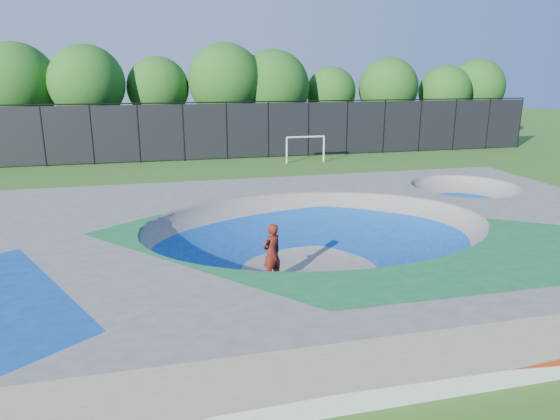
# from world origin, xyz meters

# --- Properties ---
(ground) EXTENTS (120.00, 120.00, 0.00)m
(ground) POSITION_xyz_m (0.00, 0.00, 0.00)
(ground) COLOR #2C5918
(ground) RESTS_ON ground
(skate_deck) EXTENTS (22.00, 14.00, 1.50)m
(skate_deck) POSITION_xyz_m (0.00, 0.00, 0.75)
(skate_deck) COLOR gray
(skate_deck) RESTS_ON ground
(skater) EXTENTS (0.78, 0.69, 1.80)m
(skater) POSITION_xyz_m (-1.70, -0.86, 0.90)
(skater) COLOR #AB270D
(skater) RESTS_ON ground
(skateboard) EXTENTS (0.80, 0.52, 0.05)m
(skateboard) POSITION_xyz_m (-1.70, -0.86, 0.03)
(skateboard) COLOR black
(skateboard) RESTS_ON ground
(soccer_goal) EXTENTS (2.76, 0.12, 1.82)m
(soccer_goal) POSITION_xyz_m (5.03, 18.38, 1.26)
(soccer_goal) COLOR silver
(soccer_goal) RESTS_ON ground
(fence) EXTENTS (48.09, 0.09, 4.04)m
(fence) POSITION_xyz_m (0.00, 21.00, 2.10)
(fence) COLOR black
(fence) RESTS_ON ground
(treeline) EXTENTS (53.08, 7.27, 8.24)m
(treeline) POSITION_xyz_m (-0.06, 26.25, 4.92)
(treeline) COLOR #4D3826
(treeline) RESTS_ON ground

